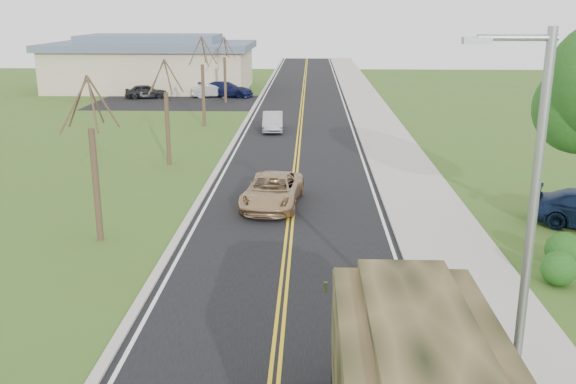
{
  "coord_description": "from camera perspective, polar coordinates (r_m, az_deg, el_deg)",
  "views": [
    {
      "loc": [
        0.79,
        -12.19,
        8.3
      ],
      "look_at": [
        -0.03,
        10.43,
        1.8
      ],
      "focal_mm": 40.0,
      "sensor_mm": 36.0,
      "label": 1
    }
  ],
  "objects": [
    {
      "name": "lot_car_navy",
      "position": [
        63.18,
        -5.47,
        9.09
      ],
      "size": [
        5.54,
        3.18,
        1.51
      ],
      "primitive_type": "imported",
      "rotation": [
        0.0,
        0.0,
        1.35
      ],
      "color": "#10153A",
      "rests_on": "ground"
    },
    {
      "name": "commercial_building",
      "position": [
        70.42,
        -11.95,
        11.11
      ],
      "size": [
        25.5,
        21.5,
        5.65
      ],
      "color": "tan",
      "rests_on": "ground"
    },
    {
      "name": "utility_box_near",
      "position": [
        17.4,
        14.76,
        -11.17
      ],
      "size": [
        0.62,
        0.52,
        0.8
      ],
      "primitive_type": "cube",
      "rotation": [
        0.0,
        0.0,
        0.04
      ],
      "color": "#1B4E21",
      "rests_on": "sidewalk_right"
    },
    {
      "name": "bare_tree_d",
      "position": [
        58.99,
        -5.63,
        10.35
      ],
      "size": [
        1.88,
        2.2,
        5.91
      ],
      "color": "#38281C",
      "rests_on": "ground"
    },
    {
      "name": "sidewalk_right",
      "position": [
        53.08,
        7.62,
        6.94
      ],
      "size": [
        3.2,
        120.0,
        0.1
      ],
      "primitive_type": "cube",
      "color": "#9E998E",
      "rests_on": "ground"
    },
    {
      "name": "lot_car_silver",
      "position": [
        63.08,
        -6.8,
        8.93
      ],
      "size": [
        4.06,
        2.22,
        1.27
      ],
      "primitive_type": "imported",
      "rotation": [
        0.0,
        0.0,
        1.81
      ],
      "color": "#AFAEB3",
      "rests_on": "ground"
    },
    {
      "name": "bare_tree_c",
      "position": [
        47.16,
        -7.56,
        9.16
      ],
      "size": [
        2.04,
        2.39,
        6.42
      ],
      "color": "#38281C",
      "rests_on": "ground"
    },
    {
      "name": "bare_tree_b",
      "position": [
        35.54,
        -10.69,
        6.32
      ],
      "size": [
        1.83,
        2.14,
        5.73
      ],
      "color": "#38281C",
      "rests_on": "ground"
    },
    {
      "name": "road",
      "position": [
        52.85,
        1.19,
        6.99
      ],
      "size": [
        8.0,
        120.0,
        0.01
      ],
      "primitive_type": "cube",
      "color": "black",
      "rests_on": "ground"
    },
    {
      "name": "curb_left",
      "position": [
        53.06,
        -3.33,
        7.05
      ],
      "size": [
        0.3,
        120.0,
        0.1
      ],
      "primitive_type": "cube",
      "color": "#9E998E",
      "rests_on": "ground"
    },
    {
      "name": "sedan_silver",
      "position": [
        45.18,
        -1.37,
        6.27
      ],
      "size": [
        1.56,
        4.0,
        1.3
      ],
      "primitive_type": "imported",
      "rotation": [
        0.0,
        0.0,
        0.05
      ],
      "color": "#A7A6AB",
      "rests_on": "ground"
    },
    {
      "name": "bare_tree_a",
      "position": [
        24.19,
        -16.8,
        1.77
      ],
      "size": [
        1.93,
        2.26,
        6.08
      ],
      "color": "#38281C",
      "rests_on": "ground"
    },
    {
      "name": "lot_car_dark",
      "position": [
        63.29,
        -12.5,
        8.72
      ],
      "size": [
        4.19,
        2.42,
        1.34
      ],
      "primitive_type": "imported",
      "rotation": [
        0.0,
        0.0,
        1.8
      ],
      "color": "black",
      "rests_on": "ground"
    },
    {
      "name": "suv_champagne",
      "position": [
        27.77,
        -1.39,
        0.11
      ],
      "size": [
        2.78,
        5.15,
        1.37
      ],
      "primitive_type": "imported",
      "rotation": [
        0.0,
        0.0,
        -0.1
      ],
      "color": "tan",
      "rests_on": "ground"
    },
    {
      "name": "curb_right",
      "position": [
        52.94,
        5.72,
        6.99
      ],
      "size": [
        0.3,
        120.0,
        0.12
      ],
      "primitive_type": "cube",
      "color": "#9E998E",
      "rests_on": "ground"
    },
    {
      "name": "street_light",
      "position": [
        12.98,
        20.44,
        -2.36
      ],
      "size": [
        1.65,
        0.22,
        8.0
      ],
      "color": "gray",
      "rests_on": "ground"
    }
  ]
}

